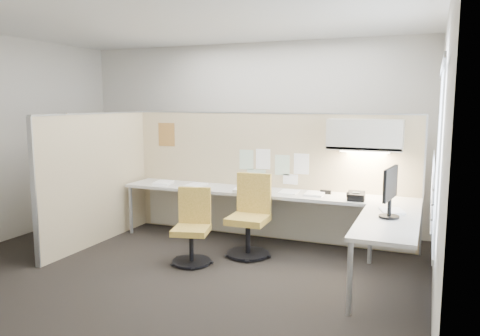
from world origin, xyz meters
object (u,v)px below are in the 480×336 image
at_px(chair_right, 192,229).
at_px(monitor, 390,189).
at_px(chair_left, 250,218).
at_px(desk, 283,204).
at_px(phone, 356,196).

height_order(chair_right, monitor, monitor).
bearing_deg(monitor, chair_left, 85.13).
bearing_deg(desk, monitor, -28.53).
bearing_deg(chair_left, desk, 45.41).
height_order(chair_right, phone, chair_right).
distance_m(chair_left, chair_right, 0.75).
bearing_deg(monitor, phone, 39.80).
relative_size(monitor, phone, 2.40).
distance_m(chair_right, phone, 2.01).
height_order(chair_left, phone, chair_left).
height_order(desk, chair_right, chair_right).
distance_m(desk, monitor, 1.62).
bearing_deg(desk, chair_left, -133.01).
distance_m(chair_left, phone, 1.32).
height_order(chair_left, monitor, monitor).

